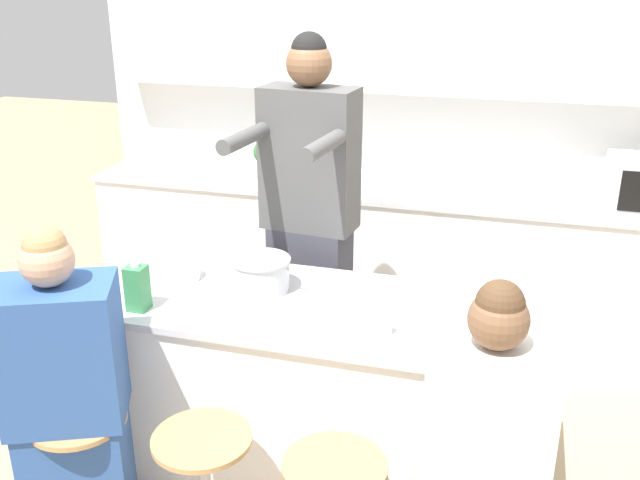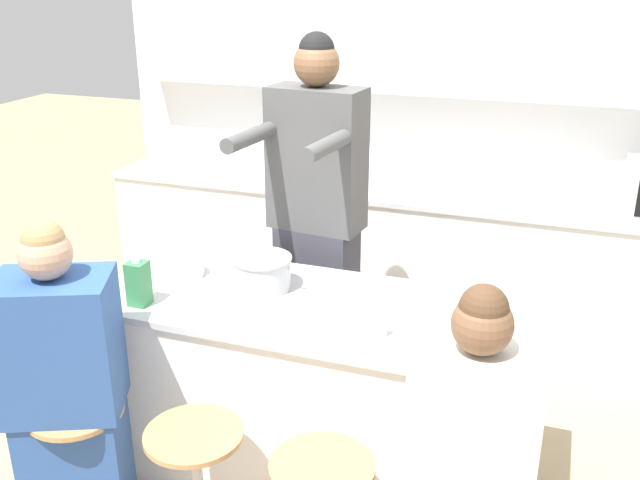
{
  "view_description": "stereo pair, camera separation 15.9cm",
  "coord_description": "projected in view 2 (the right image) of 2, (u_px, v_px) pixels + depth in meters",
  "views": [
    {
      "loc": [
        0.73,
        -2.49,
        2.19
      ],
      "look_at": [
        0.0,
        0.07,
        1.15
      ],
      "focal_mm": 40.0,
      "sensor_mm": 36.0,
      "label": 1
    },
    {
      "loc": [
        0.88,
        -2.44,
        2.19
      ],
      "look_at": [
        0.0,
        0.07,
        1.15
      ],
      "focal_mm": 40.0,
      "sensor_mm": 36.0,
      "label": 2
    }
  ],
  "objects": [
    {
      "name": "cooking_pot",
      "position": [
        262.0,
        273.0,
        3.0
      ],
      "size": [
        0.34,
        0.25,
        0.14
      ],
      "color": "#B7BABC",
      "rests_on": "kitchen_island"
    },
    {
      "name": "coffee_cup_near",
      "position": [
        378.0,
        325.0,
        2.63
      ],
      "size": [
        0.11,
        0.07,
        0.08
      ],
      "color": "white",
      "rests_on": "kitchen_island"
    },
    {
      "name": "fruit_bowl",
      "position": [
        184.0,
        268.0,
        3.14
      ],
      "size": [
        0.18,
        0.18,
        0.06
      ],
      "color": "white",
      "rests_on": "kitchen_island"
    },
    {
      "name": "potted_plant",
      "position": [
        282.0,
        158.0,
        4.48
      ],
      "size": [
        0.15,
        0.15,
        0.23
      ],
      "color": "beige",
      "rests_on": "back_counter"
    },
    {
      "name": "wall_back",
      "position": [
        420.0,
        76.0,
        4.32
      ],
      "size": [
        4.0,
        0.22,
        2.7
      ],
      "color": "silver",
      "rests_on": "ground_plane"
    },
    {
      "name": "back_counter",
      "position": [
        401.0,
        258.0,
        4.45
      ],
      "size": [
        3.71,
        0.64,
        0.93
      ],
      "color": "white",
      "rests_on": "ground_plane"
    },
    {
      "name": "juice_carton",
      "position": [
        138.0,
        283.0,
        2.85
      ],
      "size": [
        0.08,
        0.08,
        0.2
      ],
      "color": "#38844C",
      "rests_on": "kitchen_island"
    },
    {
      "name": "bar_stool_leftmost",
      "position": [
        84.0,
        472.0,
        2.78
      ],
      "size": [
        0.38,
        0.38,
        0.62
      ],
      "color": "tan",
      "rests_on": "ground_plane"
    },
    {
      "name": "person_cooking",
      "position": [
        316.0,
        235.0,
        3.45
      ],
      "size": [
        0.5,
        0.63,
        1.91
      ],
      "rotation": [
        0.0,
        0.0,
        -0.11
      ],
      "color": "#383842",
      "rests_on": "ground_plane"
    },
    {
      "name": "person_wrapped_blanket",
      "position": [
        68.0,
        402.0,
        2.67
      ],
      "size": [
        0.49,
        0.43,
        1.38
      ],
      "rotation": [
        0.0,
        0.0,
        0.41
      ],
      "color": "#2D5193",
      "rests_on": "ground_plane"
    },
    {
      "name": "mixing_bowl_steel",
      "position": [
        499.0,
        339.0,
        2.53
      ],
      "size": [
        0.2,
        0.2,
        0.08
      ],
      "color": "silver",
      "rests_on": "kitchen_island"
    },
    {
      "name": "kitchen_island",
      "position": [
        314.0,
        396.0,
        3.05
      ],
      "size": [
        1.84,
        0.72,
        0.9
      ],
      "color": "black",
      "rests_on": "ground_plane"
    }
  ]
}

